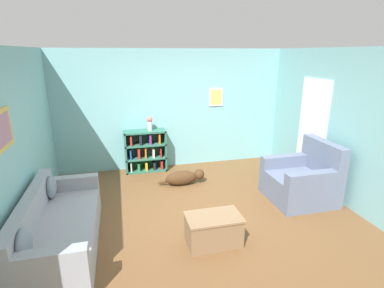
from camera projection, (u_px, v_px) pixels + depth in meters
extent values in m
plane|color=brown|center=(198.00, 212.00, 4.93)|extent=(14.00, 14.00, 0.00)
cube|color=#7AB7BC|center=(172.00, 110.00, 6.64)|extent=(5.60, 0.10, 2.60)
cube|color=silver|center=(216.00, 97.00, 6.74)|extent=(0.32, 0.02, 0.40)
cube|color=#DBBC56|center=(216.00, 97.00, 6.73)|extent=(0.24, 0.01, 0.32)
cube|color=#7AB7BC|center=(13.00, 148.00, 3.97)|extent=(0.10, 5.00, 2.60)
cube|color=gold|center=(3.00, 129.00, 3.51)|extent=(0.02, 0.56, 0.48)
cube|color=#A37089|center=(4.00, 129.00, 3.51)|extent=(0.01, 0.44, 0.36)
cube|color=#7AB7BC|center=(342.00, 126.00, 5.14)|extent=(0.10, 5.00, 2.60)
cube|color=white|center=(312.00, 132.00, 5.85)|extent=(0.02, 0.84, 2.05)
sphere|color=tan|center=(322.00, 138.00, 5.53)|extent=(0.05, 0.05, 0.05)
cube|color=#9399A3|center=(63.00, 235.00, 3.96)|extent=(0.85, 2.08, 0.42)
cube|color=#9399A3|center=(30.00, 212.00, 3.76)|extent=(0.16, 2.08, 0.36)
cube|color=#9399A3|center=(43.00, 262.00, 2.97)|extent=(0.85, 0.16, 0.22)
cube|color=#9399A3|center=(70.00, 183.00, 4.75)|extent=(0.85, 0.16, 0.22)
ellipsoid|color=slate|center=(24.00, 245.00, 3.11)|extent=(0.14, 0.36, 0.36)
ellipsoid|color=slate|center=(51.00, 187.00, 4.47)|extent=(0.14, 0.34, 0.34)
cube|color=#2D6B56|center=(126.00, 153.00, 6.43)|extent=(0.04, 0.33, 0.91)
cube|color=#2D6B56|center=(165.00, 150.00, 6.62)|extent=(0.04, 0.33, 0.91)
cube|color=#2D6B56|center=(145.00, 149.00, 6.67)|extent=(0.89, 0.02, 0.91)
cube|color=#2D6B56|center=(147.00, 170.00, 6.65)|extent=(0.89, 0.33, 0.04)
cube|color=#2D6B56|center=(146.00, 158.00, 6.57)|extent=(0.89, 0.33, 0.04)
cube|color=#2D6B56|center=(145.00, 144.00, 6.48)|extent=(0.89, 0.33, 0.04)
cube|color=#2D6B56|center=(145.00, 132.00, 6.40)|extent=(0.89, 0.33, 0.04)
cube|color=silver|center=(131.00, 166.00, 6.53)|extent=(0.03, 0.25, 0.23)
cube|color=#234C9E|center=(130.00, 154.00, 6.45)|extent=(0.03, 0.25, 0.21)
cube|color=#B22823|center=(131.00, 140.00, 6.37)|extent=(0.04, 0.25, 0.21)
cube|color=#287A3D|center=(139.00, 167.00, 6.58)|extent=(0.05, 0.25, 0.18)
cube|color=#B22823|center=(139.00, 152.00, 6.48)|extent=(0.05, 0.25, 0.23)
cube|color=black|center=(140.00, 139.00, 6.40)|extent=(0.05, 0.25, 0.25)
cube|color=gold|center=(146.00, 166.00, 6.61)|extent=(0.05, 0.25, 0.20)
cube|color=orange|center=(145.00, 152.00, 6.52)|extent=(0.03, 0.25, 0.23)
cube|color=#7A2D84|center=(150.00, 139.00, 6.46)|extent=(0.04, 0.25, 0.21)
cube|color=black|center=(154.00, 165.00, 6.65)|extent=(0.04, 0.25, 0.19)
cube|color=silver|center=(153.00, 152.00, 6.56)|extent=(0.04, 0.25, 0.19)
cube|color=orange|center=(159.00, 138.00, 6.50)|extent=(0.03, 0.25, 0.23)
cube|color=#B22823|center=(161.00, 164.00, 6.69)|extent=(0.04, 0.25, 0.21)
cube|color=#B22823|center=(160.00, 152.00, 6.60)|extent=(0.03, 0.25, 0.19)
cube|color=slate|center=(299.00, 187.00, 5.29)|extent=(1.04, 1.02, 0.47)
cube|color=slate|center=(323.00, 157.00, 5.24)|extent=(0.18, 1.02, 0.58)
cube|color=slate|center=(316.00, 178.00, 4.80)|extent=(1.04, 0.18, 0.22)
cube|color=slate|center=(288.00, 161.00, 5.58)|extent=(1.04, 0.18, 0.22)
cube|color=#846647|center=(213.00, 230.00, 4.06)|extent=(0.72, 0.43, 0.42)
cube|color=#8F6E4D|center=(214.00, 217.00, 4.00)|extent=(0.75, 0.45, 0.03)
ellipsoid|color=#472D19|center=(181.00, 178.00, 5.90)|extent=(0.63, 0.26, 0.29)
sphere|color=#472D19|center=(199.00, 174.00, 5.97)|extent=(0.21, 0.21, 0.21)
ellipsoid|color=#472D19|center=(163.00, 182.00, 5.87)|extent=(0.20, 0.05, 0.05)
cylinder|color=silver|center=(150.00, 126.00, 6.39)|extent=(0.10, 0.10, 0.20)
sphere|color=#E06B70|center=(149.00, 119.00, 6.34)|extent=(0.12, 0.12, 0.12)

